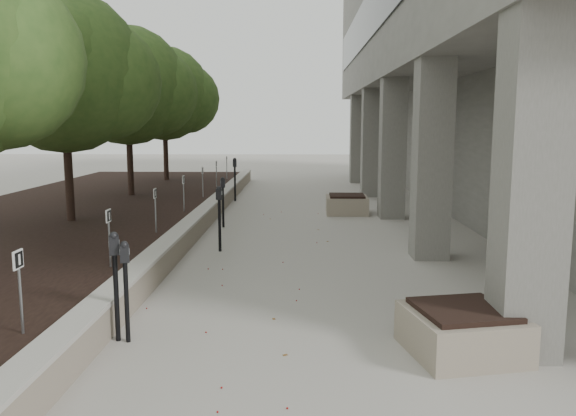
# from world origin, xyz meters

# --- Properties ---
(ground) EXTENTS (90.00, 90.00, 0.00)m
(ground) POSITION_xyz_m (0.00, 0.00, 0.00)
(ground) COLOR #A8A29A
(ground) RESTS_ON ground
(retaining_wall) EXTENTS (0.39, 26.00, 0.50)m
(retaining_wall) POSITION_xyz_m (-1.82, 9.00, 0.25)
(retaining_wall) COLOR gray
(retaining_wall) RESTS_ON ground
(planting_bed) EXTENTS (7.00, 26.00, 0.40)m
(planting_bed) POSITION_xyz_m (-5.50, 9.00, 0.20)
(planting_bed) COLOR black
(planting_bed) RESTS_ON ground
(crabapple_tree_3) EXTENTS (4.60, 4.00, 5.44)m
(crabapple_tree_3) POSITION_xyz_m (-4.80, 8.00, 3.12)
(crabapple_tree_3) COLOR #32521F
(crabapple_tree_3) RESTS_ON planting_bed
(crabapple_tree_4) EXTENTS (4.60, 4.00, 5.44)m
(crabapple_tree_4) POSITION_xyz_m (-4.80, 13.00, 3.12)
(crabapple_tree_4) COLOR #32521F
(crabapple_tree_4) RESTS_ON planting_bed
(crabapple_tree_5) EXTENTS (4.60, 4.00, 5.44)m
(crabapple_tree_5) POSITION_xyz_m (-4.80, 18.00, 3.12)
(crabapple_tree_5) COLOR #32521F
(crabapple_tree_5) RESTS_ON planting_bed
(parking_sign_2) EXTENTS (0.04, 0.22, 0.96)m
(parking_sign_2) POSITION_xyz_m (-2.35, 0.50, 0.88)
(parking_sign_2) COLOR black
(parking_sign_2) RESTS_ON planting_bed
(parking_sign_3) EXTENTS (0.04, 0.22, 0.96)m
(parking_sign_3) POSITION_xyz_m (-2.35, 3.50, 0.88)
(parking_sign_3) COLOR black
(parking_sign_3) RESTS_ON planting_bed
(parking_sign_4) EXTENTS (0.04, 0.22, 0.96)m
(parking_sign_4) POSITION_xyz_m (-2.35, 6.50, 0.88)
(parking_sign_4) COLOR black
(parking_sign_4) RESTS_ON planting_bed
(parking_sign_5) EXTENTS (0.04, 0.22, 0.96)m
(parking_sign_5) POSITION_xyz_m (-2.35, 9.50, 0.88)
(parking_sign_5) COLOR black
(parking_sign_5) RESTS_ON planting_bed
(parking_sign_6) EXTENTS (0.04, 0.22, 0.96)m
(parking_sign_6) POSITION_xyz_m (-2.35, 12.50, 0.88)
(parking_sign_6) COLOR black
(parking_sign_6) RESTS_ON planting_bed
(parking_sign_7) EXTENTS (0.04, 0.22, 0.96)m
(parking_sign_7) POSITION_xyz_m (-2.35, 15.50, 0.88)
(parking_sign_7) COLOR black
(parking_sign_7) RESTS_ON planting_bed
(parking_sign_8) EXTENTS (0.04, 0.22, 0.96)m
(parking_sign_8) POSITION_xyz_m (-2.35, 18.50, 0.88)
(parking_sign_8) COLOR black
(parking_sign_8) RESTS_ON planting_bed
(parking_meter_1) EXTENTS (0.15, 0.12, 1.30)m
(parking_meter_1) POSITION_xyz_m (-1.41, 1.28, 0.65)
(parking_meter_1) COLOR black
(parking_meter_1) RESTS_ON ground
(parking_meter_2) EXTENTS (0.16, 0.14, 1.41)m
(parking_meter_2) POSITION_xyz_m (-1.55, 1.32, 0.71)
(parking_meter_2) COLOR black
(parking_meter_2) RESTS_ON ground
(parking_meter_3) EXTENTS (0.16, 0.13, 1.42)m
(parking_meter_3) POSITION_xyz_m (-0.97, 6.46, 0.71)
(parking_meter_3) COLOR black
(parking_meter_3) RESTS_ON ground
(parking_meter_4) EXTENTS (0.15, 0.13, 1.34)m
(parking_meter_4) POSITION_xyz_m (-1.28, 9.35, 0.67)
(parking_meter_4) COLOR black
(parking_meter_4) RESTS_ON ground
(parking_meter_5) EXTENTS (0.16, 0.12, 1.53)m
(parking_meter_5) POSITION_xyz_m (-1.55, 14.48, 0.77)
(parking_meter_5) COLOR black
(parking_meter_5) RESTS_ON ground
(planter_front) EXTENTS (1.46, 1.46, 0.57)m
(planter_front) POSITION_xyz_m (2.70, 1.00, 0.29)
(planter_front) COLOR gray
(planter_front) RESTS_ON ground
(planter_back) EXTENTS (1.27, 1.27, 0.58)m
(planter_back) POSITION_xyz_m (2.18, 11.74, 0.29)
(planter_back) COLOR gray
(planter_back) RESTS_ON ground
(berry_scatter) EXTENTS (3.30, 14.10, 0.02)m
(berry_scatter) POSITION_xyz_m (-0.10, 5.00, 0.01)
(berry_scatter) COLOR maroon
(berry_scatter) RESTS_ON ground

